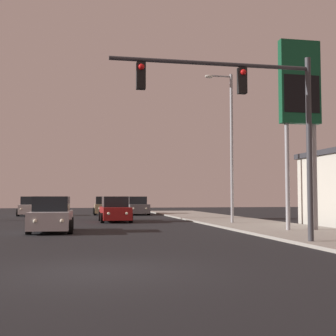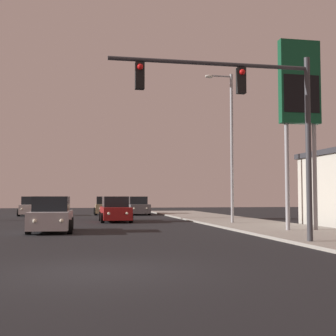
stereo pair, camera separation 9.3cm
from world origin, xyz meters
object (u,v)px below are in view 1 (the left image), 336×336
Objects in this scene: car_silver at (51,216)px; traffic_light_mast at (254,108)px; car_red at (115,210)px; car_grey at (137,206)px; street_lamp at (230,139)px; car_tan at (105,206)px; car_white at (31,207)px; gas_station_sign at (300,93)px.

traffic_light_mast is (7.20, -7.67, 3.96)m from car_silver.
car_red is 1.00× the size of car_grey.
street_lamp is at bearing 75.69° from traffic_light_mast.
car_tan is at bearing -90.91° from car_red.
car_tan is 0.48× the size of street_lamp.
car_silver and car_white have the same top height.
car_grey is 28.08m from traffic_light_mast.
car_silver is at bearing 81.19° from car_tan.
gas_station_sign is (11.55, -2.45, 5.86)m from car_silver.
gas_station_sign is at bearing -78.06° from street_lamp.
street_lamp is (10.18, 4.01, 4.36)m from car_silver.
car_tan is at bearing -13.67° from car_grey.
car_red is 13.25m from car_white.
gas_station_sign reaches higher than car_silver.
gas_station_sign is at bearing 125.01° from car_red.
car_tan is 0.60× the size of traffic_light_mast.
car_grey is 1.00× the size of car_white.
car_grey is at bearing 91.34° from traffic_light_mast.
car_grey is 0.48× the size of gas_station_sign.
traffic_light_mast is (3.57, -28.44, 3.96)m from car_tan.
car_tan is at bearing 111.35° from street_lamp.
car_grey is at bearing -104.93° from car_red.
car_red and car_tan have the same top height.
car_tan is at bearing 108.83° from gas_station_sign.
car_red is at bearing 91.18° from car_tan.
car_grey is at bearing 168.47° from car_tan.
car_white is 21.06m from street_lamp.
car_white is at bearing -61.49° from car_red.
gas_station_sign reaches higher than traffic_light_mast.
traffic_light_mast is at bearing 98.25° from car_tan.
car_white is 29.67m from traffic_light_mast.
car_silver is 0.61× the size of traffic_light_mast.
street_lamp is at bearing 101.94° from gas_station_sign.
car_silver is 11.78m from street_lamp.
gas_station_sign is at bearing 169.98° from car_silver.
traffic_light_mast is (3.55, -16.09, 3.96)m from car_red.
car_white is (-2.88, 19.95, 0.00)m from car_silver.
car_silver is 1.00× the size of car_white.
gas_station_sign is at bearing 120.84° from car_white.
gas_station_sign is (7.92, -23.22, 5.86)m from car_tan.
traffic_light_mast is at bearing -104.31° from street_lamp.
car_grey is 1.00× the size of car_tan.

